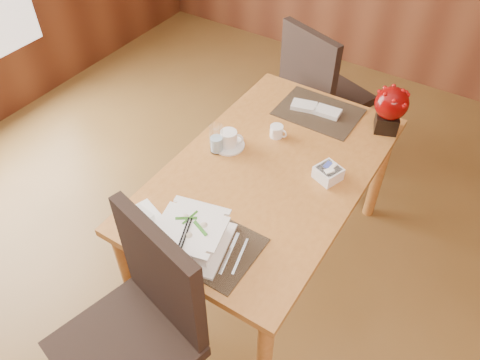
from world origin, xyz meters
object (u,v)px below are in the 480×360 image
Objects in this scene: soup_setting at (192,235)px; sugar_caddy at (328,173)px; bread_plate at (141,217)px; far_chair at (319,89)px; dining_table at (269,182)px; berry_decor at (391,107)px; near_chair at (141,321)px; water_glass at (216,139)px; coffee_cup at (229,140)px; creamer_jug at (276,131)px.

soup_setting is 3.23× the size of sugar_caddy.
bread_plate is 0.15× the size of far_chair.
bread_plate is (-0.32, -0.59, 0.10)m from dining_table.
soup_setting reaches higher than sugar_caddy.
berry_decor is 1.61m from near_chair.
far_chair reaches higher than water_glass.
bread_plate is (-0.59, -0.68, -0.03)m from sugar_caddy.
far_chair is at bearing 84.37° from water_glass.
bread_plate is at bearing -95.21° from coffee_cup.
berry_decor is at bearing 41.90° from coffee_cup.
near_chair is (0.04, -1.16, -0.18)m from creamer_jug.
dining_table is at bearing -161.38° from sugar_caddy.
dining_table is at bearing 61.34° from bread_plate.
sugar_caddy is at bearing -101.17° from berry_decor.
far_chair is at bearing 100.97° from dining_table.
far_chair reaches higher than sugar_caddy.
sugar_caddy reaches higher than creamer_jug.
near_chair is at bearing -85.99° from creamer_jug.
water_glass is at bearing 101.45° from soup_setting.
soup_setting is 0.61m from water_glass.
far_chair is (-0.10, 0.77, -0.20)m from creamer_jug.
soup_setting reaches higher than coffee_cup.
creamer_jug is (0.17, 0.20, -0.01)m from coffee_cup.
creamer_jug is 0.08× the size of near_chair.
coffee_cup is 1.00m from near_chair.
sugar_caddy is at bearing 51.69° from soup_setting.
creamer_jug is 0.80m from far_chair.
soup_setting is at bearing -109.19° from berry_decor.
berry_decor is at bearing 57.35° from soup_setting.
near_chair reaches higher than far_chair.
sugar_caddy is at bearing 6.13° from coffee_cup.
coffee_cup is at bearing 116.10° from near_chair.
dining_table is 9.08× the size of coffee_cup.
coffee_cup is 1.82× the size of creamer_jug.
dining_table is 0.30m from coffee_cup.
sugar_caddy is 0.90m from bread_plate.
coffee_cup is 0.64× the size of berry_decor.
water_glass is 0.15× the size of near_chair.
sugar_caddy is 0.11× the size of far_chair.
coffee_cup is 1.04× the size of bread_plate.
soup_setting is 0.35× the size of far_chair.
coffee_cup is 0.08m from water_glass.
creamer_jug is (-0.10, 0.24, 0.13)m from dining_table.
water_glass is (-0.03, -0.06, 0.04)m from coffee_cup.
near_chair is at bearing -106.74° from soup_setting.
dining_table is 1.45× the size of far_chair.
soup_setting is at bearing 115.48° from far_chair.
water_glass is (-0.30, -0.03, 0.18)m from dining_table.
near_chair reaches higher than berry_decor.
far_chair reaches higher than coffee_cup.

